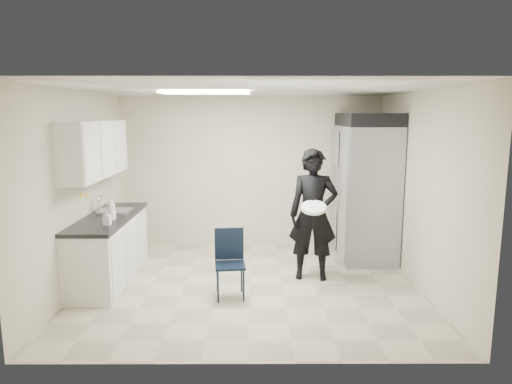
{
  "coord_description": "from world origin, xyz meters",
  "views": [
    {
      "loc": [
        0.06,
        -5.9,
        2.29
      ],
      "look_at": [
        0.08,
        0.2,
        1.24
      ],
      "focal_mm": 32.0,
      "sensor_mm": 36.0,
      "label": 1
    }
  ],
  "objects_px": {
    "lower_counter": "(109,250)",
    "man_tuxedo": "(313,215)",
    "commercial_fridge": "(365,192)",
    "folding_chair": "(230,265)"
  },
  "relations": [
    {
      "from": "commercial_fridge",
      "to": "man_tuxedo",
      "type": "relative_size",
      "value": 1.15
    },
    {
      "from": "commercial_fridge",
      "to": "folding_chair",
      "type": "distance_m",
      "value": 2.76
    },
    {
      "from": "man_tuxedo",
      "to": "folding_chair",
      "type": "bearing_deg",
      "value": -141.86
    },
    {
      "from": "lower_counter",
      "to": "man_tuxedo",
      "type": "bearing_deg",
      "value": 1.17
    },
    {
      "from": "commercial_fridge",
      "to": "man_tuxedo",
      "type": "bearing_deg",
      "value": -133.14
    },
    {
      "from": "commercial_fridge",
      "to": "folding_chair",
      "type": "relative_size",
      "value": 2.52
    },
    {
      "from": "man_tuxedo",
      "to": "lower_counter",
      "type": "bearing_deg",
      "value": -172.07
    },
    {
      "from": "lower_counter",
      "to": "commercial_fridge",
      "type": "height_order",
      "value": "commercial_fridge"
    },
    {
      "from": "lower_counter",
      "to": "man_tuxedo",
      "type": "height_order",
      "value": "man_tuxedo"
    },
    {
      "from": "commercial_fridge",
      "to": "folding_chair",
      "type": "bearing_deg",
      "value": -140.64
    }
  ]
}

